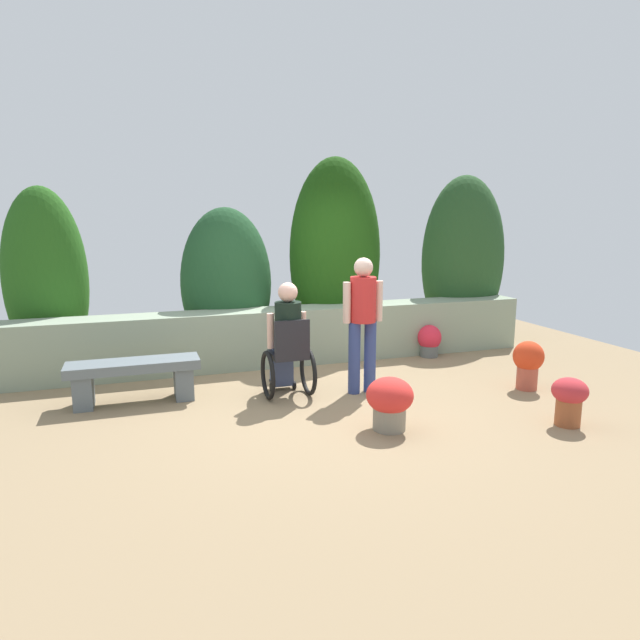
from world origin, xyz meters
name	(u,v)px	position (x,y,z in m)	size (l,w,h in m)	color
ground_plane	(319,397)	(0.00, 0.00, 0.00)	(10.71, 10.71, 0.00)	#8B7454
stone_retaining_wall	(283,336)	(0.00, 1.58, 0.39)	(7.44, 0.54, 0.78)	gray
hedge_backdrop	(319,266)	(0.73, 2.17, 1.32)	(7.54, 1.06, 2.93)	#245718
stone_bench	(134,375)	(-2.01, 0.48, 0.32)	(1.42, 0.41, 0.48)	slate
person_in_wheelchair	(287,344)	(-0.34, 0.15, 0.62)	(0.53, 0.66, 1.33)	black
person_standing_companion	(363,316)	(0.53, 0.00, 0.92)	(0.49, 0.30, 1.59)	navy
flower_pot_purple_near	(528,362)	(2.46, -0.53, 0.34)	(0.36, 0.36, 0.59)	#AF4E3B
flower_pot_terracotta_by_wall	(569,398)	(2.06, -1.63, 0.29)	(0.35, 0.35, 0.49)	brown
flower_pot_red_accent	(390,401)	(0.33, -1.16, 0.29)	(0.46, 0.46, 0.52)	gray
flower_pot_small_foreground	(429,340)	(2.15, 1.24, 0.24)	(0.35, 0.35, 0.48)	#585D5B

